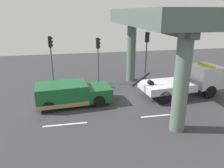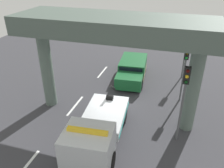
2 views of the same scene
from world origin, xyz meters
The scene contains 9 objects.
ground_plane centered at (0.00, 0.00, -0.05)m, with size 60.00×40.00×0.10m, color #38383D.
lane_stripe_west centered at (-6.00, -2.94, 0.00)m, with size 2.60×0.16×0.01m, color silver.
lane_stripe_mid centered at (0.00, -2.94, 0.00)m, with size 2.60×0.16×0.01m, color silver.
tow_truck_white centered at (3.61, 0.07, 1.20)m, with size 7.33×2.90×2.46m.
towed_van_green centered at (-5.61, -0.01, 0.78)m, with size 5.36×2.61×1.58m.
overpass_structure centered at (0.21, 0.00, 5.53)m, with size 3.60×11.46×6.54m.
traffic_light_near centered at (-6.98, 4.23, 3.20)m, with size 0.39×0.32×4.39m.
traffic_light_far centered at (-2.98, 4.23, 3.05)m, with size 0.39×0.32×4.18m.
traffic_light_mid centered at (1.52, 4.23, 3.33)m, with size 0.39×0.32×4.58m.
Camera 1 is at (-5.54, -14.72, 6.37)m, focal length 34.97 mm.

